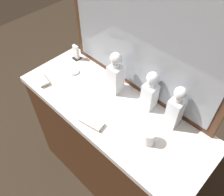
{
  "coord_description": "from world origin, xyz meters",
  "views": [
    {
      "loc": [
        0.62,
        -0.64,
        1.99
      ],
      "look_at": [
        0.0,
        0.0,
        1.01
      ],
      "focal_mm": 37.62,
      "sensor_mm": 36.0,
      "label": 1
    }
  ],
  "objects_px": {
    "porcelain_dish": "(74,72)",
    "napkin_holder": "(76,53)",
    "crystal_decanter_center": "(175,110)",
    "silver_brush_right": "(92,122)",
    "crystal_decanter_rear": "(116,76)",
    "crystal_tumbler_rear": "(149,137)",
    "crystal_decanter_front": "(150,94)",
    "silver_brush_far_left": "(41,80)"
  },
  "relations": [
    {
      "from": "silver_brush_right",
      "to": "silver_brush_far_left",
      "type": "bearing_deg",
      "value": 179.37
    },
    {
      "from": "crystal_decanter_front",
      "to": "porcelain_dish",
      "type": "bearing_deg",
      "value": -168.38
    },
    {
      "from": "crystal_decanter_center",
      "to": "napkin_holder",
      "type": "relative_size",
      "value": 2.5
    },
    {
      "from": "crystal_decanter_rear",
      "to": "silver_brush_far_left",
      "type": "height_order",
      "value": "crystal_decanter_rear"
    },
    {
      "from": "crystal_decanter_center",
      "to": "silver_brush_far_left",
      "type": "relative_size",
      "value": 1.89
    },
    {
      "from": "crystal_decanter_rear",
      "to": "porcelain_dish",
      "type": "xyz_separation_m",
      "value": [
        -0.32,
        -0.07,
        -0.11
      ]
    },
    {
      "from": "crystal_tumbler_rear",
      "to": "napkin_holder",
      "type": "xyz_separation_m",
      "value": [
        -0.8,
        0.19,
        0.01
      ]
    },
    {
      "from": "silver_brush_right",
      "to": "porcelain_dish",
      "type": "relative_size",
      "value": 2.23
    },
    {
      "from": "crystal_tumbler_rear",
      "to": "crystal_decanter_front",
      "type": "bearing_deg",
      "value": 128.74
    },
    {
      "from": "crystal_decanter_rear",
      "to": "silver_brush_right",
      "type": "xyz_separation_m",
      "value": [
        0.09,
        -0.28,
        -0.1
      ]
    },
    {
      "from": "silver_brush_right",
      "to": "porcelain_dish",
      "type": "height_order",
      "value": "silver_brush_right"
    },
    {
      "from": "crystal_decanter_center",
      "to": "napkin_holder",
      "type": "xyz_separation_m",
      "value": [
        -0.82,
        0.01,
        -0.06
      ]
    },
    {
      "from": "crystal_decanter_center",
      "to": "napkin_holder",
      "type": "height_order",
      "value": "crystal_decanter_center"
    },
    {
      "from": "crystal_decanter_rear",
      "to": "crystal_decanter_front",
      "type": "xyz_separation_m",
      "value": [
        0.23,
        0.04,
        -0.01
      ]
    },
    {
      "from": "porcelain_dish",
      "to": "crystal_tumbler_rear",
      "type": "bearing_deg",
      "value": -6.52
    },
    {
      "from": "crystal_decanter_rear",
      "to": "crystal_decanter_front",
      "type": "height_order",
      "value": "crystal_decanter_rear"
    },
    {
      "from": "crystal_tumbler_rear",
      "to": "silver_brush_right",
      "type": "xyz_separation_m",
      "value": [
        -0.29,
        -0.13,
        -0.03
      ]
    },
    {
      "from": "porcelain_dish",
      "to": "napkin_holder",
      "type": "height_order",
      "value": "napkin_holder"
    },
    {
      "from": "silver_brush_right",
      "to": "silver_brush_far_left",
      "type": "height_order",
      "value": "same"
    },
    {
      "from": "porcelain_dish",
      "to": "silver_brush_far_left",
      "type": "bearing_deg",
      "value": -113.44
    },
    {
      "from": "silver_brush_far_left",
      "to": "silver_brush_right",
      "type": "bearing_deg",
      "value": -0.63
    },
    {
      "from": "crystal_decanter_center",
      "to": "silver_brush_right",
      "type": "relative_size",
      "value": 1.79
    },
    {
      "from": "porcelain_dish",
      "to": "crystal_decanter_front",
      "type": "bearing_deg",
      "value": 11.62
    },
    {
      "from": "crystal_decanter_front",
      "to": "napkin_holder",
      "type": "relative_size",
      "value": 2.36
    },
    {
      "from": "crystal_decanter_center",
      "to": "silver_brush_right",
      "type": "xyz_separation_m",
      "value": [
        -0.31,
        -0.31,
        -0.1
      ]
    },
    {
      "from": "napkin_holder",
      "to": "crystal_decanter_rear",
      "type": "bearing_deg",
      "value": -4.91
    },
    {
      "from": "crystal_decanter_center",
      "to": "napkin_holder",
      "type": "distance_m",
      "value": 0.82
    },
    {
      "from": "crystal_decanter_front",
      "to": "napkin_holder",
      "type": "distance_m",
      "value": 0.65
    },
    {
      "from": "silver_brush_far_left",
      "to": "crystal_decanter_front",
      "type": "bearing_deg",
      "value": 26.47
    },
    {
      "from": "crystal_decanter_front",
      "to": "silver_brush_right",
      "type": "relative_size",
      "value": 1.69
    },
    {
      "from": "crystal_decanter_rear",
      "to": "crystal_tumbler_rear",
      "type": "distance_m",
      "value": 0.42
    },
    {
      "from": "silver_brush_right",
      "to": "napkin_holder",
      "type": "distance_m",
      "value": 0.6
    },
    {
      "from": "crystal_decanter_center",
      "to": "crystal_decanter_front",
      "type": "xyz_separation_m",
      "value": [
        -0.17,
        0.01,
        -0.01
      ]
    },
    {
      "from": "crystal_decanter_center",
      "to": "silver_brush_right",
      "type": "distance_m",
      "value": 0.45
    },
    {
      "from": "silver_brush_far_left",
      "to": "napkin_holder",
      "type": "height_order",
      "value": "napkin_holder"
    },
    {
      "from": "porcelain_dish",
      "to": "napkin_holder",
      "type": "bearing_deg",
      "value": 133.2
    },
    {
      "from": "crystal_decanter_rear",
      "to": "napkin_holder",
      "type": "relative_size",
      "value": 2.59
    },
    {
      "from": "crystal_decanter_front",
      "to": "napkin_holder",
      "type": "height_order",
      "value": "crystal_decanter_front"
    },
    {
      "from": "crystal_decanter_center",
      "to": "porcelain_dish",
      "type": "xyz_separation_m",
      "value": [
        -0.71,
        -0.1,
        -0.1
      ]
    },
    {
      "from": "porcelain_dish",
      "to": "napkin_holder",
      "type": "relative_size",
      "value": 0.62
    },
    {
      "from": "crystal_decanter_front",
      "to": "silver_brush_far_left",
      "type": "xyz_separation_m",
      "value": [
        -0.63,
        -0.31,
        -0.09
      ]
    },
    {
      "from": "silver_brush_right",
      "to": "silver_brush_far_left",
      "type": "distance_m",
      "value": 0.49
    }
  ]
}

